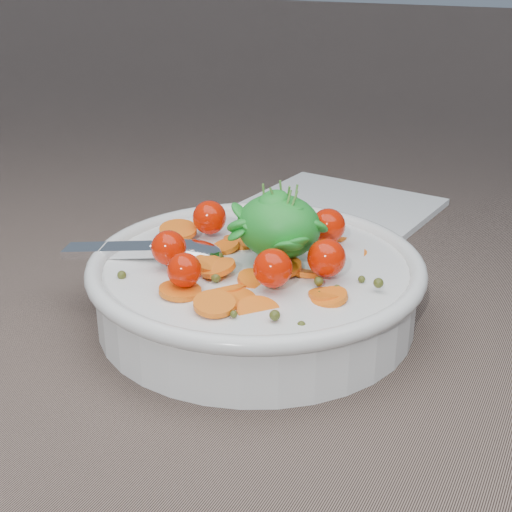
% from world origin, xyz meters
% --- Properties ---
extents(ground, '(6.00, 6.00, 0.00)m').
position_xyz_m(ground, '(0.00, 0.00, 0.00)').
color(ground, '#735E52').
rests_on(ground, ground).
extents(bowl, '(0.25, 0.24, 0.10)m').
position_xyz_m(bowl, '(-0.00, -0.00, 0.03)').
color(bowl, silver).
rests_on(bowl, ground).
extents(napkin, '(0.19, 0.17, 0.01)m').
position_xyz_m(napkin, '(-0.03, 0.24, 0.00)').
color(napkin, white).
rests_on(napkin, ground).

